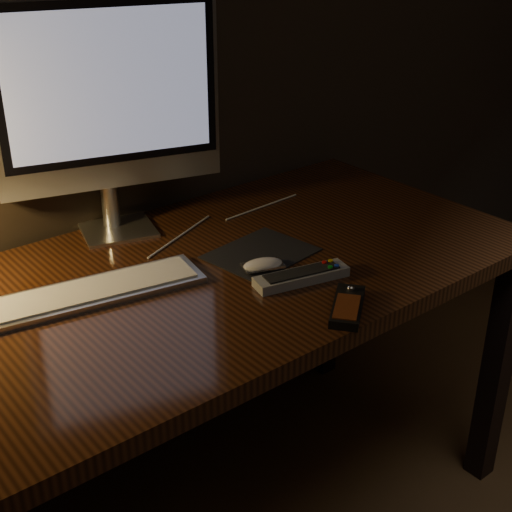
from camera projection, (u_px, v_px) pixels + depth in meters
desk at (174, 315)px, 1.64m from camera, size 1.60×0.75×0.75m
monitor at (107, 100)px, 1.60m from camera, size 0.51×0.19×0.55m
keyboard at (94, 291)px, 1.46m from camera, size 0.47×0.20×0.02m
mousepad at (261, 253)px, 1.64m from camera, size 0.25×0.21×0.00m
mouse at (263, 266)px, 1.56m from camera, size 0.10×0.07×0.02m
media_remote at (348, 306)px, 1.40m from camera, size 0.15×0.14×0.03m
tv_remote at (301, 276)px, 1.51m from camera, size 0.22×0.10×0.03m
papers at (91, 296)px, 1.45m from camera, size 0.11×0.08×0.01m
cable at (225, 222)px, 1.79m from camera, size 0.51×0.12×0.00m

